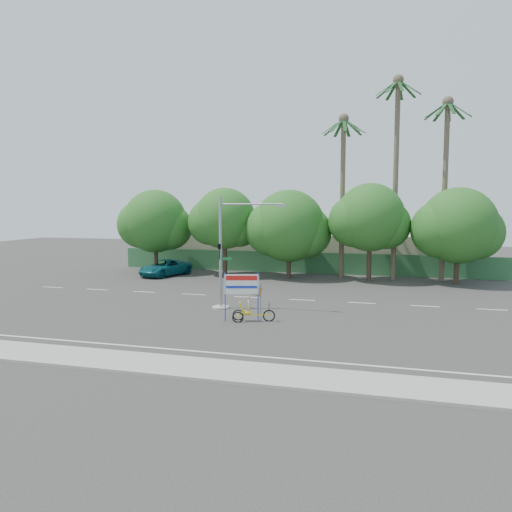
# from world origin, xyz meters

# --- Properties ---
(ground) EXTENTS (120.00, 120.00, 0.00)m
(ground) POSITION_xyz_m (0.00, 0.00, 0.00)
(ground) COLOR #33302D
(ground) RESTS_ON ground
(sidewalk_near) EXTENTS (50.00, 2.40, 0.12)m
(sidewalk_near) POSITION_xyz_m (0.00, -7.50, 0.06)
(sidewalk_near) COLOR gray
(sidewalk_near) RESTS_ON ground
(fence) EXTENTS (38.00, 0.08, 2.00)m
(fence) POSITION_xyz_m (0.00, 21.50, 1.00)
(fence) COLOR #336B3D
(fence) RESTS_ON ground
(building_left) EXTENTS (12.00, 8.00, 4.00)m
(building_left) POSITION_xyz_m (-10.00, 26.00, 2.00)
(building_left) COLOR #BEB597
(building_left) RESTS_ON ground
(building_right) EXTENTS (14.00, 8.00, 3.60)m
(building_right) POSITION_xyz_m (8.00, 26.00, 1.80)
(building_right) COLOR #BEB597
(building_right) RESTS_ON ground
(tree_far_left) EXTENTS (7.14, 6.00, 7.96)m
(tree_far_left) POSITION_xyz_m (-14.05, 18.00, 4.76)
(tree_far_left) COLOR #473828
(tree_far_left) RESTS_ON ground
(tree_left) EXTENTS (6.66, 5.60, 8.07)m
(tree_left) POSITION_xyz_m (-7.05, 18.00, 5.06)
(tree_left) COLOR #473828
(tree_left) RESTS_ON ground
(tree_center) EXTENTS (7.62, 6.40, 7.85)m
(tree_center) POSITION_xyz_m (-1.05, 18.00, 4.47)
(tree_center) COLOR #473828
(tree_center) RESTS_ON ground
(tree_right) EXTENTS (6.90, 5.80, 8.36)m
(tree_right) POSITION_xyz_m (5.95, 18.00, 5.24)
(tree_right) COLOR #473828
(tree_right) RESTS_ON ground
(tree_far_right) EXTENTS (7.38, 6.20, 7.94)m
(tree_far_right) POSITION_xyz_m (12.95, 18.00, 4.64)
(tree_far_right) COLOR #473828
(tree_far_right) RESTS_ON ground
(palm_tall) EXTENTS (3.73, 3.79, 17.45)m
(palm_tall) POSITION_xyz_m (8.00, 19.50, 10.46)
(palm_tall) COLOR #70604C
(palm_tall) RESTS_ON ground
(palm_mid) EXTENTS (3.73, 3.79, 15.45)m
(palm_mid) POSITION_xyz_m (12.00, 19.50, 9.40)
(palm_mid) COLOR #70604C
(palm_mid) RESTS_ON ground
(palm_short) EXTENTS (3.73, 3.79, 14.45)m
(palm_short) POSITION_xyz_m (3.50, 19.50, 8.86)
(palm_short) COLOR #70604C
(palm_short) RESTS_ON ground
(traffic_signal) EXTENTS (4.72, 1.10, 7.00)m
(traffic_signal) POSITION_xyz_m (-2.20, 3.98, 2.92)
(traffic_signal) COLOR gray
(traffic_signal) RESTS_ON ground
(trike_billboard) EXTENTS (2.77, 1.09, 2.80)m
(trike_billboard) POSITION_xyz_m (0.09, 0.96, 1.13)
(trike_billboard) COLOR black
(trike_billboard) RESTS_ON ground
(pickup_truck) EXTENTS (4.05, 5.82, 1.48)m
(pickup_truck) POSITION_xyz_m (-12.28, 16.31, 0.74)
(pickup_truck) COLOR #0E5862
(pickup_truck) RESTS_ON ground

